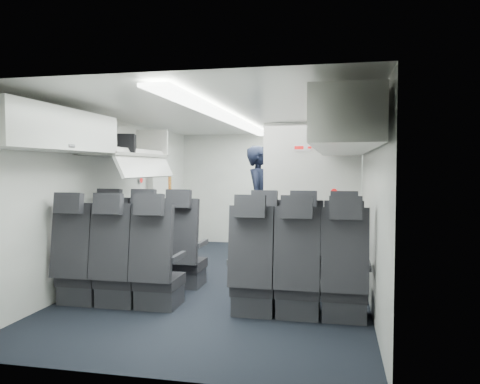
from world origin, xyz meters
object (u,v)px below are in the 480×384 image
at_px(flight_attendant, 260,202).
at_px(galley_unit, 315,197).
at_px(carry_on_bag, 120,144).
at_px(seat_row_mid, 204,273).
at_px(seat_row_front, 224,257).
at_px(boarding_door, 161,199).

bearing_deg(flight_attendant, galley_unit, -28.17).
bearing_deg(carry_on_bag, seat_row_mid, -51.64).
xyz_separation_m(seat_row_front, boarding_door, (-1.64, 2.09, 0.55)).
distance_m(seat_row_mid, flight_attendant, 2.98).
relative_size(seat_row_front, flight_attendant, 1.80).
xyz_separation_m(seat_row_mid, boarding_door, (-1.64, 2.99, 0.55)).
height_order(galley_unit, boarding_door, galley_unit).
relative_size(galley_unit, boarding_door, 1.02).
xyz_separation_m(seat_row_front, carry_on_bag, (-1.38, 0.02, 1.40)).
distance_m(boarding_door, flight_attendant, 1.75).
bearing_deg(flight_attendant, seat_row_mid, -175.55).
xyz_separation_m(boarding_door, flight_attendant, (1.75, -0.05, -0.03)).
bearing_deg(seat_row_front, carry_on_bag, 179.30).
distance_m(seat_row_front, flight_attendant, 2.10).
relative_size(seat_row_mid, boarding_door, 1.79).
height_order(flight_attendant, carry_on_bag, carry_on_bag).
relative_size(galley_unit, flight_attendant, 1.03).
height_order(galley_unit, carry_on_bag, carry_on_bag).
bearing_deg(seat_row_mid, boarding_door, 118.77).
distance_m(galley_unit, carry_on_bag, 4.07).
bearing_deg(seat_row_mid, carry_on_bag, 146.32).
bearing_deg(seat_row_mid, galley_unit, 77.12).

